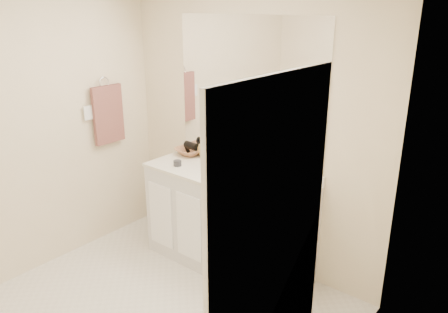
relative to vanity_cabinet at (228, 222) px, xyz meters
name	(u,v)px	position (x,y,z in m)	size (l,w,h in m)	color
wall_back	(248,131)	(0.00, 0.28, 0.77)	(2.60, 0.02, 2.40)	#FAE9C4
wall_left	(28,137)	(-1.30, -1.02, 0.77)	(0.02, 2.60, 2.40)	#FAE9C4
wall_right	(308,237)	(1.30, -1.02, 0.77)	(0.02, 2.60, 2.40)	#FAE9C4
vanity_cabinet	(228,222)	(0.00, 0.00, 0.00)	(1.50, 0.55, 0.85)	silver
countertop	(228,176)	(0.00, 0.00, 0.44)	(1.52, 0.57, 0.03)	silver
backsplash	(246,161)	(0.00, 0.26, 0.50)	(1.52, 0.03, 0.08)	white
sink_basin	(226,176)	(0.00, -0.02, 0.44)	(0.37, 0.37, 0.02)	#BDB5A5
faucet	(239,163)	(0.00, 0.16, 0.51)	(0.02, 0.02, 0.11)	silver
mirror	(248,89)	(0.00, 0.27, 1.14)	(1.48, 0.01, 1.20)	white
blue_mug	(226,163)	(-0.09, 0.09, 0.51)	(0.08, 0.08, 0.11)	#1A1699
tan_cup	(246,170)	(0.14, 0.08, 0.51)	(0.07, 0.07, 0.10)	beige
toothbrush	(247,159)	(0.15, 0.08, 0.60)	(0.01, 0.01, 0.20)	#E53C7B
mouthwash_bottle	(261,170)	(0.30, 0.05, 0.55)	(0.08, 0.08, 0.19)	#0D9AA3
clear_pump_bottle	(287,173)	(0.49, 0.15, 0.54)	(0.06, 0.06, 0.16)	white
soap_dish	(259,193)	(0.43, -0.16, 0.46)	(0.11, 0.08, 0.01)	white
green_soap	(259,190)	(0.43, -0.16, 0.48)	(0.07, 0.05, 0.03)	#96CA31
orange_comb	(228,187)	(0.18, -0.22, 0.46)	(0.11, 0.02, 0.00)	#FE5B1A
dark_jar	(177,163)	(-0.47, -0.13, 0.48)	(0.07, 0.07, 0.05)	#2C2C32
extra_white_bottle	(208,157)	(-0.28, 0.06, 0.53)	(0.05, 0.05, 0.15)	white
soap_bottle_white	(222,150)	(-0.24, 0.22, 0.57)	(0.09, 0.09, 0.22)	silver
soap_bottle_cream	(210,152)	(-0.34, 0.16, 0.54)	(0.08, 0.08, 0.17)	beige
soap_bottle_yellow	(205,147)	(-0.46, 0.23, 0.55)	(0.14, 0.14, 0.19)	tan
wicker_basket	(190,151)	(-0.60, 0.17, 0.49)	(0.27, 0.27, 0.07)	#9C613F
hair_dryer	(191,146)	(-0.58, 0.17, 0.54)	(0.07, 0.07, 0.14)	black
towel_ring	(104,83)	(-1.27, -0.25, 1.12)	(0.11, 0.11, 0.01)	silver
hand_towel	(108,115)	(-1.25, -0.25, 0.82)	(0.04, 0.32, 0.55)	brown
switch_plate	(88,113)	(-1.27, -0.45, 0.88)	(0.01, 0.09, 0.13)	white
door	(269,303)	(1.29, -1.32, 0.57)	(0.02, 0.82, 2.00)	white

